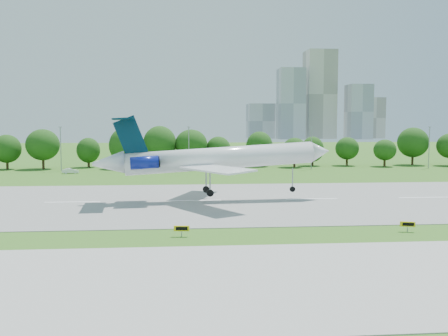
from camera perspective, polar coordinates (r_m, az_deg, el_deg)
ground at (r=63.10m, az=15.86°, el=-6.86°), size 600.00×600.00×0.00m
runway at (r=86.54m, az=9.98°, el=-3.54°), size 400.00×45.00×0.08m
taxiway at (r=47.20m, az=23.77°, el=-11.05°), size 400.00×23.00×0.08m
tree_line at (r=151.46m, az=3.49°, el=2.49°), size 288.40×8.40×10.40m
light_poles at (r=141.21m, az=3.08°, el=2.37°), size 175.90×0.25×12.19m
skyline at (r=465.03m, az=10.40°, el=7.08°), size 127.00×52.00×80.00m
airliner at (r=82.82m, az=-1.77°, el=1.15°), size 40.20×29.13×13.20m
taxi_sign_left at (r=57.35m, az=-4.87°, el=-6.92°), size 1.80×0.41×1.26m
taxi_sign_centre at (r=63.54m, az=20.24°, el=-6.06°), size 1.73×0.70×1.23m
service_vehicle_a at (r=136.44m, az=-17.16°, el=-0.32°), size 4.35×2.92×1.36m
service_vehicle_b at (r=136.96m, az=2.14°, el=-0.10°), size 3.84×1.82×1.27m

